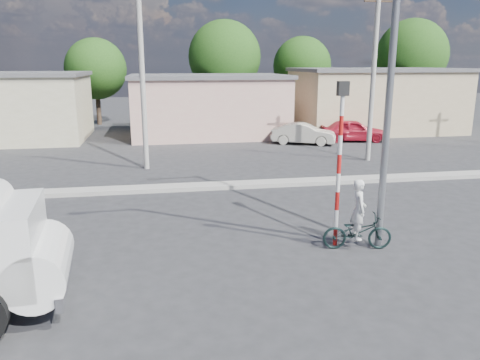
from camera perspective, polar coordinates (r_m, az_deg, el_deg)
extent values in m
plane|color=#2C2C2F|center=(10.96, -1.68, -11.90)|extent=(120.00, 120.00, 0.00)
cube|color=#99968E|center=(18.42, -5.29, -0.81)|extent=(40.00, 0.80, 0.16)
cylinder|color=black|center=(11.44, -27.17, -9.29)|extent=(1.16, 0.43, 1.13)
cylinder|color=#B1190C|center=(11.44, -27.17, -9.29)|extent=(0.59, 0.42, 0.55)
cylinder|color=white|center=(10.12, -23.16, -9.32)|extent=(1.32, 2.20, 1.13)
cube|color=silver|center=(10.23, -20.62, -11.33)|extent=(0.35, 2.21, 0.29)
imported|color=black|center=(12.78, 14.10, -6.14)|extent=(1.89, 0.92, 0.95)
imported|color=white|center=(12.67, 14.19, -4.77)|extent=(0.47, 0.64, 1.60)
imported|color=beige|center=(28.67, 7.76, 5.61)|extent=(4.05, 2.73, 1.26)
imported|color=#B5192D|center=(30.31, 13.61, 5.91)|extent=(4.25, 2.31, 1.37)
cylinder|color=red|center=(12.98, 11.54, -6.74)|extent=(0.11, 0.11, 0.50)
cylinder|color=white|center=(12.81, 11.64, -4.64)|extent=(0.11, 0.11, 0.50)
cylinder|color=red|center=(12.66, 11.76, -2.50)|extent=(0.11, 0.11, 0.50)
cylinder|color=white|center=(12.53, 11.87, -0.31)|extent=(0.11, 0.11, 0.50)
cylinder|color=red|center=(12.42, 11.99, 1.93)|extent=(0.11, 0.11, 0.50)
cylinder|color=white|center=(12.32, 12.10, 4.20)|extent=(0.11, 0.11, 0.50)
cylinder|color=red|center=(12.25, 12.22, 6.50)|extent=(0.11, 0.11, 0.50)
cylinder|color=white|center=(12.20, 12.35, 8.83)|extent=(0.11, 0.11, 0.50)
cube|color=black|center=(12.17, 12.45, 10.84)|extent=(0.28, 0.18, 0.36)
cylinder|color=slate|center=(12.35, 17.91, 12.03)|extent=(0.18, 0.18, 9.00)
cube|color=#DCA297|center=(32.06, -3.89, 8.88)|extent=(10.00, 7.00, 3.80)
cube|color=#59595B|center=(31.94, -3.96, 12.49)|extent=(10.30, 7.30, 0.24)
cube|color=tan|center=(35.39, 16.07, 9.19)|extent=(11.00, 7.00, 4.20)
cube|color=#59595B|center=(35.29, 16.31, 12.78)|extent=(11.30, 7.30, 0.24)
cylinder|color=#38281E|center=(39.14, -16.91, 9.02)|extent=(0.36, 0.36, 3.47)
sphere|color=#315F1C|center=(39.03, -17.18, 12.82)|extent=(4.71, 4.71, 4.71)
cylinder|color=#38281E|center=(38.23, -1.86, 10.05)|extent=(0.36, 0.36, 4.20)
sphere|color=#315F1C|center=(38.14, -1.90, 14.77)|extent=(5.70, 5.70, 5.70)
cylinder|color=#38281E|center=(41.74, 7.44, 9.89)|extent=(0.36, 0.36, 3.64)
sphere|color=#315F1C|center=(41.64, 7.57, 13.64)|extent=(4.94, 4.94, 4.94)
cylinder|color=#38281E|center=(43.47, 19.84, 9.84)|extent=(0.36, 0.36, 4.37)
sphere|color=#315F1C|center=(43.40, 20.21, 14.14)|extent=(5.93, 5.93, 5.93)
cylinder|color=#99968E|center=(21.77, -11.80, 11.70)|extent=(0.24, 0.24, 8.00)
cylinder|color=#99968E|center=(24.12, 15.90, 11.67)|extent=(0.24, 0.24, 8.00)
cube|color=#38281E|center=(24.27, 16.51, 20.18)|extent=(1.40, 0.08, 0.08)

